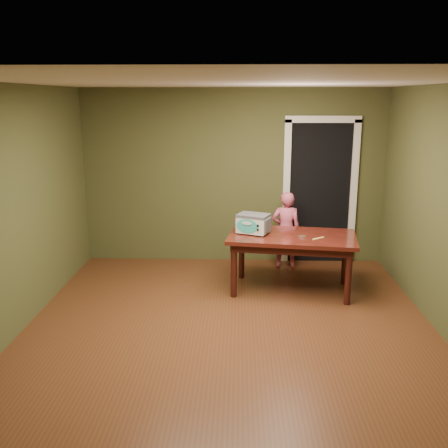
# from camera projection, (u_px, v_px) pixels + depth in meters

# --- Properties ---
(floor) EXTENTS (5.00, 5.00, 0.00)m
(floor) POSITION_uv_depth(u_px,v_px,m) (229.00, 332.00, 5.37)
(floor) COLOR #562C18
(floor) RESTS_ON ground
(room_shell) EXTENTS (4.52, 5.02, 2.61)m
(room_shell) POSITION_uv_depth(u_px,v_px,m) (230.00, 175.00, 4.95)
(room_shell) COLOR #3D4424
(room_shell) RESTS_ON ground
(doorway) EXTENTS (1.10, 0.66, 2.25)m
(doorway) POSITION_uv_depth(u_px,v_px,m) (317.00, 190.00, 7.76)
(doorway) COLOR black
(doorway) RESTS_ON ground
(dining_table) EXTENTS (1.71, 1.12, 0.75)m
(dining_table) POSITION_uv_depth(u_px,v_px,m) (292.00, 242.00, 6.39)
(dining_table) COLOR #33120B
(dining_table) RESTS_ON floor
(toy_oven) EXTENTS (0.48, 0.40, 0.25)m
(toy_oven) POSITION_uv_depth(u_px,v_px,m) (253.00, 223.00, 6.41)
(toy_oven) COLOR #4C4F54
(toy_oven) RESTS_ON dining_table
(baking_pan) EXTENTS (0.10, 0.10, 0.02)m
(baking_pan) POSITION_uv_depth(u_px,v_px,m) (302.00, 237.00, 6.25)
(baking_pan) COLOR silver
(baking_pan) RESTS_ON dining_table
(spatula) EXTENTS (0.16, 0.13, 0.01)m
(spatula) POSITION_uv_depth(u_px,v_px,m) (318.00, 238.00, 6.20)
(spatula) COLOR #FFE36E
(spatula) RESTS_ON dining_table
(child) EXTENTS (0.44, 0.31, 1.15)m
(child) POSITION_uv_depth(u_px,v_px,m) (286.00, 230.00, 7.28)
(child) COLOR #D25677
(child) RESTS_ON floor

